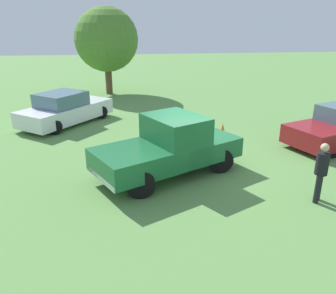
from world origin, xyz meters
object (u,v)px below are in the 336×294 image
pickup_truck (171,145)px  person_bystander (321,170)px  tree_back_left (106,40)px  traffic_cone (222,130)px  sedan_near (65,109)px

pickup_truck → person_bystander: bearing=121.0°
pickup_truck → tree_back_left: size_ratio=0.91×
tree_back_left → traffic_cone: 11.01m
person_bystander → sedan_near: bearing=-6.6°
pickup_truck → traffic_cone: 4.24m
sedan_near → pickup_truck: bearing=-108.2°
tree_back_left → pickup_truck: bearing=-80.0°
person_bystander → traffic_cone: bearing=-39.1°
tree_back_left → traffic_cone: bearing=-63.0°
sedan_near → traffic_cone: size_ratio=8.29×
pickup_truck → sedan_near: pickup_truck is taller
pickup_truck → tree_back_left: 13.14m
tree_back_left → traffic_cone: tree_back_left is taller
pickup_truck → tree_back_left: (-2.23, 12.72, 2.41)m
pickup_truck → person_bystander: pickup_truck is taller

